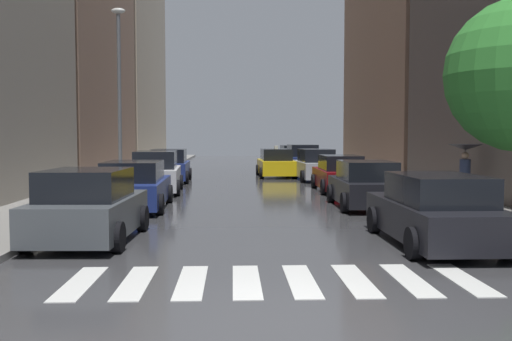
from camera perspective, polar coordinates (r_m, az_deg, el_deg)
The scene contains 20 objects.
ground_plane at distance 31.27m, azimuth -1.11°, elevation -0.93°, with size 28.00×72.00×0.04m, color #3A3A3C.
sidewalk_left at distance 31.80m, azimuth -12.90°, elevation -0.77°, with size 3.00×72.00×0.15m, color gray.
sidewalk_right at distance 32.07m, azimuth 10.58°, elevation -0.70°, with size 3.00×72.00×0.15m, color gray.
crosswalk_stripes at distance 9.58m, azimuth 1.79°, elevation -10.92°, with size 6.75×2.20×0.01m.
building_left_mid at distance 38.08m, azimuth -18.74°, elevation 15.57°, with size 6.00×15.87×20.95m, color #8C6B56.
building_left_far at distance 55.99m, azimuth -13.31°, elevation 13.37°, with size 6.00×19.02×24.16m, color #B2A38C.
building_right_mid at distance 38.70m, azimuth 15.47°, elevation 10.02°, with size 6.00×15.90×13.74m, color #8C6B56.
parked_car_left_nearest at distance 13.49m, azimuth -16.33°, elevation -3.56°, with size 2.24×4.10×1.64m.
parked_car_left_second at distance 19.09m, azimuth -11.99°, elevation -1.54°, with size 2.25×4.82×1.56m.
parked_car_left_third at distance 24.27m, azimuth -9.90°, elevation -0.28°, with size 2.26×4.43×1.75m.
parked_car_left_fourth at distance 29.95m, azimuth -8.58°, elevation 0.40°, with size 2.16×4.31×1.70m.
parked_car_right_nearest at distance 13.13m, azimuth 17.37°, elevation -3.91°, with size 2.09×4.69×1.55m.
parked_car_right_second at distance 19.39m, azimuth 10.84°, elevation -1.48°, with size 2.12×4.26×1.55m.
parked_car_right_third at distance 24.75m, azimuth 8.30°, elevation -0.38°, with size 2.02×4.56×1.56m.
parked_car_right_fourth at distance 30.72m, azimuth 5.90°, elevation 0.48°, with size 2.18×4.60×1.68m.
parked_car_right_fifth at distance 36.37m, azimuth 4.59°, elevation 1.04°, with size 2.22×4.30×1.82m.
parked_car_right_sixth at distance 41.54m, azimuth 3.72°, elevation 1.29°, with size 2.25×4.74×1.70m.
taxi_midroad at distance 33.15m, azimuth 1.98°, elevation 0.68°, with size 2.17×4.39×1.81m.
pedestrian_near_tree at distance 20.76m, azimuth 20.09°, elevation 1.21°, with size 1.18×1.18×1.95m.
lamp_post_left at distance 25.65m, azimuth -13.44°, elevation 8.20°, with size 0.60×0.28×7.69m.
Camera 1 is at (-0.67, -7.17, 2.39)m, focal length 40.22 mm.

